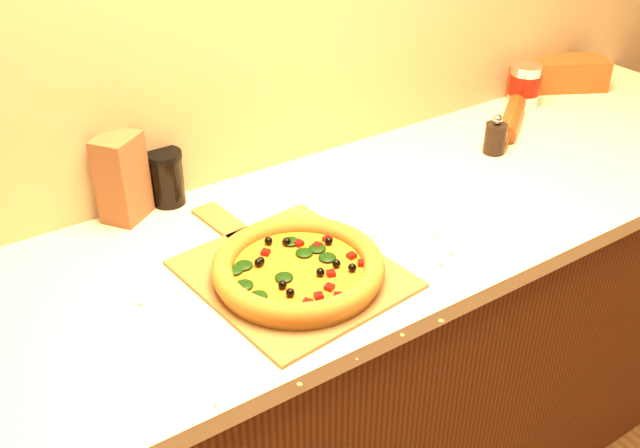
{
  "coord_description": "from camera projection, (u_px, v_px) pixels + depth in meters",
  "views": [
    {
      "loc": [
        -0.73,
        0.36,
        1.72
      ],
      "look_at": [
        -0.04,
        1.38,
        0.96
      ],
      "focal_mm": 40.0,
      "sensor_mm": 36.0,
      "label": 1
    }
  ],
  "objects": [
    {
      "name": "pizza_peel",
      "position": [
        288.0,
        270.0,
        1.4
      ],
      "size": [
        0.39,
        0.55,
        0.01
      ],
      "rotation": [
        0.0,
        0.0,
        0.1
      ],
      "color": "brown",
      "rests_on": "countertop"
    },
    {
      "name": "pepper_grinder",
      "position": [
        495.0,
        137.0,
        1.83
      ],
      "size": [
        0.06,
        0.06,
        0.11
      ],
      "color": "black",
      "rests_on": "countertop"
    },
    {
      "name": "countertop",
      "position": [
        323.0,
        239.0,
        1.54
      ],
      "size": [
        2.84,
        0.68,
        0.04
      ],
      "primitive_type": "cube",
      "color": "beige",
      "rests_on": "cabinet"
    },
    {
      "name": "dark_jar",
      "position": [
        167.0,
        178.0,
        1.6
      ],
      "size": [
        0.08,
        0.08,
        0.13
      ],
      "color": "black",
      "rests_on": "countertop"
    },
    {
      "name": "pizza",
      "position": [
        298.0,
        268.0,
        1.36
      ],
      "size": [
        0.33,
        0.33,
        0.05
      ],
      "color": "#BF862F",
      "rests_on": "pizza_peel"
    },
    {
      "name": "paper_bag",
      "position": [
        122.0,
        178.0,
        1.53
      ],
      "size": [
        0.12,
        0.12,
        0.19
      ],
      "primitive_type": "cube",
      "rotation": [
        0.0,
        0.0,
        0.62
      ],
      "color": "brown",
      "rests_on": "countertop"
    },
    {
      "name": "rolling_pin",
      "position": [
        512.0,
        117.0,
        1.98
      ],
      "size": [
        0.32,
        0.24,
        0.05
      ],
      "rotation": [
        0.0,
        0.0,
        0.63
      ],
      "color": "#58280F",
      "rests_on": "countertop"
    },
    {
      "name": "coffee_canister",
      "position": [
        524.0,
        85.0,
        2.08
      ],
      "size": [
        0.09,
        0.09,
        0.12
      ],
      "color": "silver",
      "rests_on": "countertop"
    },
    {
      "name": "bread_bag",
      "position": [
        550.0,
        74.0,
        2.21
      ],
      "size": [
        0.36,
        0.26,
        0.09
      ],
      "primitive_type": "cube",
      "rotation": [
        0.0,
        0.0,
        -0.5
      ],
      "color": "brown",
      "rests_on": "countertop"
    },
    {
      "name": "cabinet",
      "position": [
        323.0,
        390.0,
        1.78
      ],
      "size": [
        2.8,
        0.65,
        0.86
      ],
      "primitive_type": "cube",
      "color": "#421D0E",
      "rests_on": "ground"
    }
  ]
}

